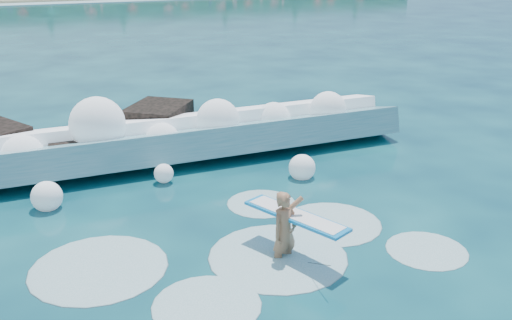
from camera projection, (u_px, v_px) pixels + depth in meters
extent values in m
plane|color=#072A3C|center=(229.00, 247.00, 12.89)|extent=(200.00, 200.00, 0.00)
cube|color=silver|center=(41.00, 3.00, 70.72)|extent=(140.00, 5.00, 0.08)
cube|color=teal|center=(132.00, 150.00, 17.70)|extent=(18.10, 2.76, 1.51)
cube|color=white|center=(126.00, 129.00, 18.24)|extent=(18.10, 1.28, 0.70)
cube|color=black|center=(84.00, 152.00, 17.77)|extent=(2.08, 1.66, 1.11)
cube|color=black|center=(159.00, 127.00, 19.74)|extent=(2.76, 2.84, 1.55)
imported|color=#A66F4D|center=(285.00, 232.00, 12.24)|extent=(0.79, 0.65, 1.86)
cube|color=#0C83D1|center=(296.00, 216.00, 12.27)|extent=(1.55, 2.56, 0.06)
cube|color=white|center=(296.00, 215.00, 12.26)|extent=(1.37, 2.33, 0.06)
cylinder|color=black|center=(319.00, 264.00, 11.32)|extent=(0.01, 0.91, 0.43)
sphere|color=white|center=(23.00, 157.00, 16.45)|extent=(1.26, 1.26, 1.26)
sphere|color=white|center=(97.00, 124.00, 17.35)|extent=(1.70, 1.70, 1.70)
sphere|color=white|center=(163.00, 140.00, 17.75)|extent=(1.06, 1.06, 1.06)
sphere|color=white|center=(218.00, 120.00, 18.47)|extent=(1.41, 1.41, 1.41)
sphere|color=white|center=(274.00, 119.00, 19.71)|extent=(1.18, 1.18, 1.18)
sphere|color=white|center=(328.00, 110.00, 19.69)|extent=(1.26, 1.26, 1.26)
sphere|color=white|center=(47.00, 197.00, 14.70)|extent=(0.81, 0.81, 0.81)
sphere|color=white|center=(164.00, 173.00, 16.34)|extent=(0.56, 0.56, 0.56)
sphere|color=white|center=(302.00, 168.00, 16.73)|extent=(0.79, 0.79, 0.79)
ellipsoid|color=silver|center=(278.00, 256.00, 12.49)|extent=(3.08, 3.08, 0.15)
ellipsoid|color=silver|center=(207.00, 305.00, 10.77)|extent=(2.11, 2.11, 0.11)
ellipsoid|color=silver|center=(332.00, 223.00, 14.00)|extent=(2.46, 2.46, 0.12)
ellipsoid|color=silver|center=(99.00, 268.00, 12.04)|extent=(2.93, 2.93, 0.15)
ellipsoid|color=silver|center=(261.00, 203.00, 15.09)|extent=(1.85, 1.85, 0.09)
ellipsoid|color=silver|center=(427.00, 250.00, 12.74)|extent=(1.83, 1.83, 0.09)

